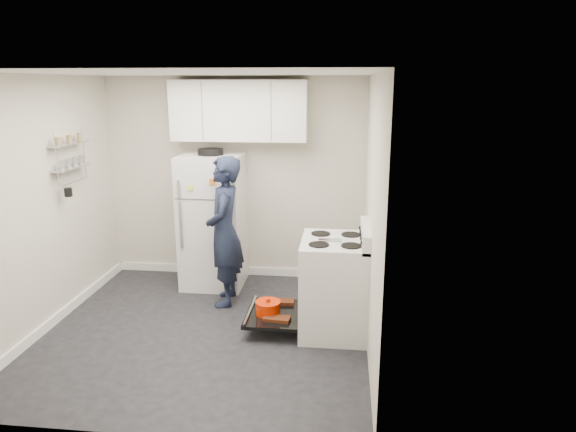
# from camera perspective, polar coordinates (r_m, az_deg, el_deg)

# --- Properties ---
(room) EXTENTS (3.21, 3.21, 2.51)m
(room) POSITION_cam_1_polar(r_m,az_deg,el_deg) (4.96, -9.89, 0.27)
(room) COLOR black
(room) RESTS_ON ground
(electric_range) EXTENTS (0.66, 0.76, 1.10)m
(electric_range) POSITION_cam_1_polar(r_m,az_deg,el_deg) (5.12, 5.03, -7.83)
(electric_range) COLOR silver
(electric_range) RESTS_ON ground
(open_oven_door) EXTENTS (0.55, 0.70, 0.21)m
(open_oven_door) POSITION_cam_1_polar(r_m,az_deg,el_deg) (5.27, -1.77, -10.54)
(open_oven_door) COLOR black
(open_oven_door) RESTS_ON ground
(refrigerator) EXTENTS (0.72, 0.74, 1.67)m
(refrigerator) POSITION_cam_1_polar(r_m,az_deg,el_deg) (6.25, -8.31, -0.49)
(refrigerator) COLOR silver
(refrigerator) RESTS_ON ground
(upper_cabinets) EXTENTS (1.60, 0.33, 0.70)m
(upper_cabinets) POSITION_cam_1_polar(r_m,az_deg,el_deg) (6.15, -5.44, 11.58)
(upper_cabinets) COLOR silver
(upper_cabinets) RESTS_ON room
(wall_shelf_rack) EXTENTS (0.14, 0.60, 0.61)m
(wall_shelf_rack) POSITION_cam_1_polar(r_m,az_deg,el_deg) (5.87, -23.02, 6.19)
(wall_shelf_rack) COLOR #B2B2B7
(wall_shelf_rack) RESTS_ON room
(person) EXTENTS (0.46, 0.65, 1.66)m
(person) POSITION_cam_1_polar(r_m,az_deg,el_deg) (5.68, -7.07, -1.73)
(person) COLOR black
(person) RESTS_ON ground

